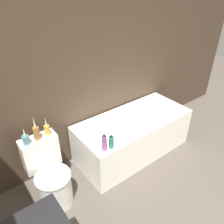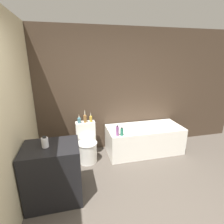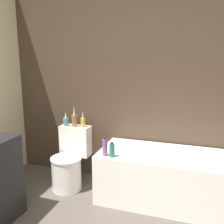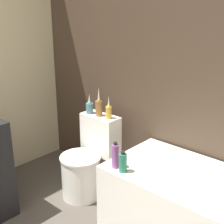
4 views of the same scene
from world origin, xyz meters
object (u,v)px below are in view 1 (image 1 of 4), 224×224
(toilet, at_px, (50,177))
(shampoo_bottle_tall, at_px, (104,143))
(bathtub, at_px, (133,135))
(vase_bronze, at_px, (47,129))
(shampoo_bottle_short, at_px, (111,142))
(vase_silver, at_px, (36,132))
(vase_gold, at_px, (26,139))

(toilet, xyz_separation_m, shampoo_bottle_tall, (0.57, -0.24, 0.35))
(bathtub, relative_size, vase_bronze, 7.46)
(shampoo_bottle_short, bearing_deg, bathtub, 25.38)
(bathtub, bearing_deg, toilet, -178.45)
(vase_bronze, height_order, shampoo_bottle_short, vase_bronze)
(vase_bronze, bearing_deg, shampoo_bottle_short, -38.53)
(toilet, xyz_separation_m, vase_silver, (0.00, 0.17, 0.52))
(bathtub, height_order, vase_bronze, vase_bronze)
(bathtub, bearing_deg, vase_silver, 174.01)
(shampoo_bottle_tall, relative_size, shampoo_bottle_short, 1.27)
(toilet, height_order, shampoo_bottle_tall, shampoo_bottle_tall)
(bathtub, bearing_deg, vase_bronze, 172.98)
(bathtub, bearing_deg, vase_gold, 174.93)
(bathtub, relative_size, vase_gold, 8.42)
(toilet, relative_size, vase_gold, 3.89)
(vase_silver, bearing_deg, vase_bronze, 4.05)
(vase_silver, distance_m, vase_bronze, 0.12)
(bathtub, height_order, vase_gold, vase_gold)
(bathtub, distance_m, vase_gold, 1.47)
(shampoo_bottle_short, bearing_deg, vase_bronze, 141.47)
(vase_bronze, xyz_separation_m, shampoo_bottle_tall, (0.45, -0.41, -0.15))
(vase_gold, bearing_deg, vase_silver, 4.82)
(toilet, xyz_separation_m, vase_gold, (-0.12, 0.16, 0.49))
(bathtub, height_order, shampoo_bottle_tall, shampoo_bottle_tall)
(toilet, height_order, shampoo_bottle_short, toilet)
(vase_gold, xyz_separation_m, vase_silver, (0.12, 0.01, 0.03))
(bathtub, relative_size, shampoo_bottle_short, 9.87)
(vase_silver, relative_size, shampoo_bottle_tall, 1.33)
(vase_silver, xyz_separation_m, shampoo_bottle_short, (0.65, -0.42, -0.19))
(bathtub, xyz_separation_m, vase_gold, (-1.37, 0.12, 0.52))
(vase_bronze, distance_m, shampoo_bottle_short, 0.70)
(toilet, bearing_deg, vase_bronze, 55.96)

